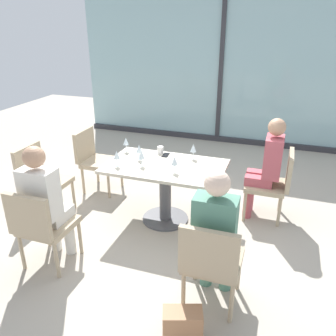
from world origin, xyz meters
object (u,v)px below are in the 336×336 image
at_px(chair_front_left, 41,224).
at_px(wine_glass_1, 193,148).
at_px(wine_glass_2, 139,149).
at_px(cell_phone_on_table, 166,155).
at_px(dining_table_main, 165,179).
at_px(wine_glass_3, 117,155).
at_px(person_front_left, 45,200).
at_px(wine_glass_0, 126,141).
at_px(chair_side_end, 41,176).
at_px(wine_glass_5, 142,155).
at_px(handbag_0, 182,326).
at_px(person_front_right, 216,231).
at_px(chair_front_right, 211,260).
at_px(chair_far_right, 274,181).
at_px(coffee_cup, 160,150).
at_px(person_far_right, 267,164).
at_px(chair_far_left, 95,157).
at_px(wine_glass_4, 174,161).

distance_m(chair_front_left, wine_glass_1, 1.89).
distance_m(wine_glass_2, cell_phone_on_table, 0.36).
bearing_deg(dining_table_main, wine_glass_3, -158.25).
height_order(person_front_left, wine_glass_0, person_front_left).
bearing_deg(chair_side_end, wine_glass_0, 32.77).
bearing_deg(wine_glass_5, handbag_0, -57.69).
bearing_deg(wine_glass_2, person_front_right, -44.96).
bearing_deg(person_front_left, person_front_right, 0.00).
xyz_separation_m(chair_side_end, person_front_right, (2.33, -0.79, 0.20)).
height_order(wine_glass_0, cell_phone_on_table, wine_glass_0).
distance_m(dining_table_main, person_front_left, 1.38).
height_order(chair_front_right, chair_side_end, same).
bearing_deg(wine_glass_3, cell_phone_on_table, 49.92).
distance_m(chair_front_left, cell_phone_on_table, 1.69).
bearing_deg(cell_phone_on_table, chair_front_left, -119.75).
height_order(person_front_right, cell_phone_on_table, person_front_right).
relative_size(dining_table_main, chair_far_right, 1.57).
bearing_deg(chair_far_right, chair_front_left, -140.25).
bearing_deg(chair_front_right, wine_glass_3, 142.75).
bearing_deg(person_front_left, chair_side_end, 131.46).
bearing_deg(chair_side_end, wine_glass_5, 9.47).
bearing_deg(person_front_left, dining_table_main, 53.45).
relative_size(chair_side_end, wine_glass_0, 4.70).
bearing_deg(chair_side_end, coffee_cup, 26.04).
bearing_deg(coffee_cup, person_front_right, -55.21).
bearing_deg(chair_far_right, chair_side_end, -163.73).
bearing_deg(person_far_right, wine_glass_0, -172.78).
bearing_deg(cell_phone_on_table, chair_front_right, -62.75).
bearing_deg(person_front_right, handbag_0, -103.77).
bearing_deg(handbag_0, wine_glass_5, 103.43).
xyz_separation_m(chair_front_right, chair_far_left, (-2.04, 1.69, 0.00)).
xyz_separation_m(chair_front_right, chair_far_right, (0.40, 1.69, 0.00)).
bearing_deg(chair_side_end, person_front_left, -48.54).
height_order(chair_front_left, coffee_cup, chair_front_left).
relative_size(dining_table_main, chair_far_left, 1.57).
height_order(dining_table_main, chair_front_right, chair_front_right).
xyz_separation_m(wine_glass_0, wine_glass_5, (0.37, -0.37, 0.00)).
bearing_deg(wine_glass_2, coffee_cup, 57.81).
bearing_deg(person_front_right, chair_far_right, 75.93).
relative_size(wine_glass_3, coffee_cup, 2.06).
distance_m(person_front_right, wine_glass_5, 1.47).
relative_size(wine_glass_3, handbag_0, 0.62).
distance_m(cell_phone_on_table, handbag_0, 2.13).
bearing_deg(handbag_0, wine_glass_4, 91.47).
xyz_separation_m(person_front_left, coffee_cup, (0.64, 1.44, 0.08)).
distance_m(person_front_left, wine_glass_2, 1.27).
xyz_separation_m(wine_glass_2, wine_glass_4, (0.51, -0.22, 0.00)).
relative_size(wine_glass_4, coffee_cup, 2.06).
xyz_separation_m(dining_table_main, chair_side_end, (-1.51, -0.32, -0.05)).
relative_size(person_front_right, wine_glass_5, 6.81).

